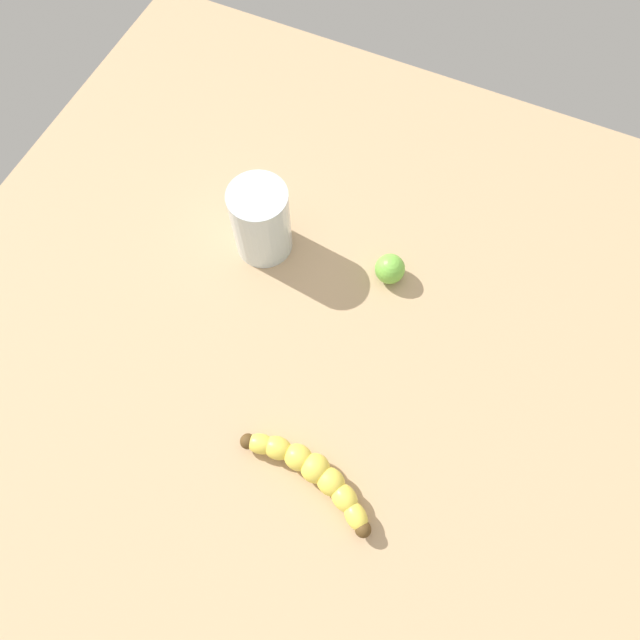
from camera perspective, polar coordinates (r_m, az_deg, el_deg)
The scene contains 4 objects.
wooden_tabletop at distance 83.23cm, azimuth -0.28°, elevation -5.22°, with size 120.00×120.00×3.00cm, color tan.
banana at distance 76.40cm, azimuth -0.80°, elevation -14.74°, with size 7.72×19.86×3.76cm.
smoothie_glass at distance 86.14cm, azimuth -5.78°, elevation 9.46°, with size 8.60×8.60×12.52cm.
lime_fruit at distance 86.48cm, azimuth 6.87°, elevation 5.00°, with size 4.49×4.49×4.49cm, color #75C142.
Camera 1 is at (24.35, 11.38, 80.27)cm, focal length 32.66 mm.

